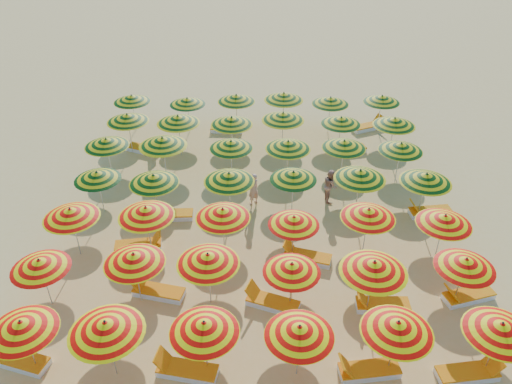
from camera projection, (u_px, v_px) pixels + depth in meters
ground at (256, 233)px, 19.40m from camera, size 120.00×120.00×0.00m
umbrella_6 at (22, 326)px, 13.22m from camera, size 2.12×2.12×2.02m
umbrella_7 at (106, 327)px, 13.03m from camera, size 2.54×2.54×2.16m
umbrella_8 at (204, 327)px, 13.19m from camera, size 2.04×2.04×2.03m
umbrella_9 at (299, 331)px, 13.10m from camera, size 2.06×2.06×2.01m
umbrella_10 at (398, 327)px, 13.14m from camera, size 2.31×2.31×2.08m
umbrella_11 at (501, 328)px, 13.11m from camera, size 1.99×1.99×2.07m
umbrella_12 at (40, 264)px, 15.36m from camera, size 2.32×2.32×1.95m
umbrella_13 at (134, 258)px, 15.43m from camera, size 2.31×2.31×2.06m
umbrella_14 at (208, 259)px, 15.35m from camera, size 2.20×2.20×2.11m
umbrella_15 at (292, 268)px, 15.27m from camera, size 1.91×1.91×1.91m
umbrella_16 at (374, 267)px, 14.93m from camera, size 2.35×2.35×2.20m
umbrella_17 at (465, 263)px, 15.34m from camera, size 1.96×1.96×1.99m
umbrella_18 at (71, 213)px, 17.36m from camera, size 2.22×2.22×2.10m
umbrella_19 at (146, 212)px, 17.40m from camera, size 2.46×2.46×2.13m
umbrella_20 at (223, 213)px, 17.40m from camera, size 2.33×2.33×2.07m
umbrella_21 at (294, 221)px, 17.28m from camera, size 2.14×2.14×1.92m
umbrella_22 at (368, 213)px, 17.40m from camera, size 2.06×2.06×2.07m
umbrella_23 at (445, 220)px, 17.13m from camera, size 1.97×1.97×2.04m
umbrella_24 at (97, 176)px, 19.68m from camera, size 2.02×2.02×1.96m
umbrella_25 at (154, 179)px, 19.28m from camera, size 2.38×2.38×2.07m
umbrella_26 at (229, 177)px, 19.31m from camera, size 2.08×2.08×2.12m
umbrella_27 at (293, 176)px, 19.64m from camera, size 1.98×1.98×1.99m
umbrella_28 at (360, 175)px, 19.41m from camera, size 2.37×2.37×2.16m
umbrella_29 at (426, 178)px, 19.24m from camera, size 2.09×2.09×2.14m
umbrella_30 at (106, 142)px, 21.82m from camera, size 2.55×2.55×2.07m
umbrella_31 at (163, 142)px, 21.54m from camera, size 2.50×2.50×2.24m
umbrella_32 at (231, 145)px, 21.72m from camera, size 2.12×2.12×2.02m
umbrella_33 at (288, 145)px, 21.54m from camera, size 2.54×2.54×2.11m
umbrella_34 at (344, 144)px, 21.71m from camera, size 2.29×2.29×2.05m
umbrella_35 at (401, 147)px, 21.52m from camera, size 2.45×2.45×2.03m
umbrella_36 at (127, 118)px, 23.77m from camera, size 2.02×2.02×2.13m
umbrella_37 at (178, 119)px, 23.53m from camera, size 2.68×2.68×2.18m
umbrella_38 at (232, 121)px, 23.51m from camera, size 2.62×2.62×2.13m
umbrella_39 at (283, 116)px, 23.80m from camera, size 2.65×2.65×2.18m
umbrella_40 at (341, 121)px, 23.77m from camera, size 2.25×2.25×2.01m
umbrella_41 at (394, 122)px, 23.43m from camera, size 2.57×2.57×2.13m
umbrella_42 at (132, 99)px, 25.95m from camera, size 2.33×2.33×2.03m
umbrella_43 at (187, 101)px, 25.81m from camera, size 2.35×2.35×1.96m
umbrella_44 at (236, 98)px, 25.89m from camera, size 2.16×2.16×2.07m
umbrella_45 at (284, 97)px, 25.85m from camera, size 2.31×2.31×2.17m
umbrella_46 at (330, 101)px, 25.70m from camera, size 2.07×2.07×2.03m
umbrella_47 at (382, 99)px, 25.93m from camera, size 2.26×2.26×2.02m
lounger_3 at (18, 360)px, 14.28m from camera, size 1.83×1.04×0.69m
lounger_4 at (186, 370)px, 14.00m from camera, size 1.81×0.89×0.69m
lounger_5 at (368, 370)px, 13.99m from camera, size 1.80×0.81×0.69m
lounger_6 at (469, 373)px, 13.92m from camera, size 1.80×0.81×0.69m
lounger_7 at (157, 291)px, 16.56m from camera, size 1.82×0.95×0.69m
lounger_8 at (271, 302)px, 16.15m from camera, size 1.83×1.14×0.69m
lounger_9 at (381, 305)px, 16.06m from camera, size 1.74×0.61×0.69m
lounger_10 at (467, 296)px, 16.40m from camera, size 1.83×1.05×0.69m
lounger_11 at (140, 245)px, 18.56m from camera, size 1.80×0.82×0.69m
lounger_12 at (306, 257)px, 18.02m from camera, size 1.83×1.05×0.69m
lounger_13 at (171, 215)px, 20.17m from camera, size 1.75×0.65×0.69m
lounger_14 at (429, 212)px, 20.34m from camera, size 1.79×0.80×0.69m
lounger_15 at (145, 149)px, 24.78m from camera, size 1.82×1.19×0.69m
lounger_16 at (348, 149)px, 24.76m from camera, size 1.82×1.02×0.69m
lounger_17 at (227, 129)px, 26.67m from camera, size 1.75×0.64×0.69m
lounger_18 at (368, 127)px, 26.89m from camera, size 1.82×1.23×0.69m
beachgoer_b at (330, 185)px, 20.91m from camera, size 0.61×0.76×1.47m
beachgoer_a at (253, 189)px, 20.70m from camera, size 0.62×0.61×1.45m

